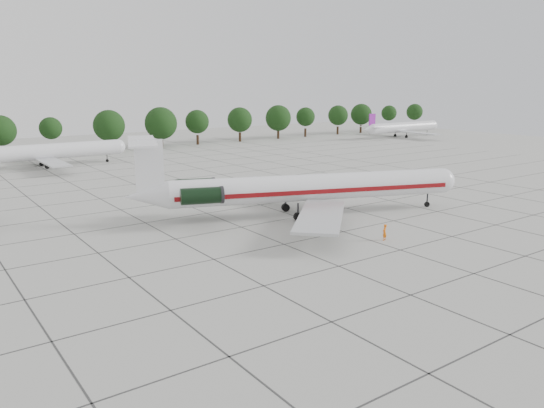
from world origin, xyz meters
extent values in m
plane|color=#ACACA5|center=(0.00, 0.00, 0.00)|extent=(260.00, 260.00, 0.00)
cube|color=#383838|center=(0.00, 15.00, 0.01)|extent=(170.00, 170.00, 0.02)
cylinder|color=silver|center=(10.46, 7.83, 3.40)|extent=(33.87, 15.14, 3.20)
sphere|color=silver|center=(26.84, 1.77, 3.40)|extent=(3.20, 3.20, 3.20)
cone|color=silver|center=(-8.19, 14.74, 3.40)|extent=(5.66, 4.69, 3.20)
cube|color=maroon|center=(11.03, 9.35, 3.15)|extent=(31.87, 11.85, 0.53)
cube|color=maroon|center=(9.90, 6.32, 3.15)|extent=(31.87, 11.85, 0.53)
cube|color=#B7BABC|center=(11.22, 16.87, 2.09)|extent=(5.63, 14.87, 0.29)
cube|color=#B7BABC|center=(5.16, 0.49, 2.09)|extent=(13.49, 13.41, 0.29)
cube|color=black|center=(-1.97, 14.77, 3.69)|extent=(2.44, 1.92, 0.24)
cylinder|color=black|center=(-1.74, 15.41, 3.69)|extent=(5.01, 3.35, 1.84)
cube|color=black|center=(-3.49, 10.67, 3.69)|extent=(2.44, 1.92, 0.24)
cylinder|color=black|center=(-3.72, 10.04, 3.69)|extent=(5.01, 3.35, 1.84)
cube|color=silver|center=(-7.73, 14.58, 6.79)|extent=(3.01, 1.33, 5.82)
cube|color=silver|center=(-8.37, 14.81, 9.51)|extent=(6.77, 11.93, 0.21)
cylinder|color=black|center=(25.02, 2.44, 0.92)|extent=(0.25, 0.25, 1.84)
cylinder|color=black|center=(25.02, 2.44, 0.34)|extent=(0.73, 0.49, 0.68)
cylinder|color=black|center=(8.61, 11.21, 1.26)|extent=(0.30, 0.30, 1.75)
cylinder|color=black|center=(8.61, 11.21, 0.49)|extent=(1.11, 0.88, 0.97)
cylinder|color=black|center=(6.86, 6.48, 1.26)|extent=(0.30, 0.30, 1.75)
cylinder|color=black|center=(6.86, 6.48, 0.49)|extent=(1.11, 0.88, 0.97)
imported|color=orange|center=(9.19, -4.80, 0.84)|extent=(0.71, 0.59, 1.69)
cylinder|color=silver|center=(-6.43, 66.91, 3.00)|extent=(27.20, 3.00, 3.00)
cube|color=#B7BABC|center=(-7.43, 66.91, 1.80)|extent=(3.50, 27.20, 0.25)
cylinder|color=black|center=(-7.43, 69.11, 0.40)|extent=(0.80, 0.45, 0.80)
cylinder|color=black|center=(-7.43, 64.71, 0.40)|extent=(0.80, 0.45, 0.80)
cylinder|color=silver|center=(94.96, 67.03, 3.00)|extent=(27.20, 3.00, 3.00)
cube|color=#B7BABC|center=(93.96, 67.03, 1.80)|extent=(3.50, 27.20, 0.25)
cube|color=purple|center=(81.52, 67.03, 5.60)|extent=(2.40, 0.25, 3.60)
cylinder|color=black|center=(93.96, 69.23, 0.40)|extent=(0.80, 0.45, 0.80)
cylinder|color=black|center=(93.96, 64.83, 0.40)|extent=(0.80, 0.45, 0.80)
cylinder|color=#332114|center=(-11.69, 85.00, 1.25)|extent=(0.70, 0.70, 2.50)
sphere|color=black|center=(-11.69, 85.00, 6.00)|extent=(6.50, 6.50, 6.50)
cylinder|color=#332114|center=(-1.50, 85.00, 1.25)|extent=(0.70, 0.70, 2.50)
sphere|color=black|center=(-1.50, 85.00, 6.00)|extent=(4.93, 4.93, 4.93)
cylinder|color=#332114|center=(11.69, 85.00, 1.25)|extent=(0.70, 0.70, 2.50)
sphere|color=black|center=(11.69, 85.00, 6.00)|extent=(7.40, 7.40, 7.40)
cylinder|color=#332114|center=(24.88, 85.00, 1.25)|extent=(0.70, 0.70, 2.50)
sphere|color=black|center=(24.88, 85.00, 6.00)|extent=(8.08, 8.08, 8.08)
cylinder|color=#332114|center=(35.07, 85.00, 1.25)|extent=(0.70, 0.70, 2.50)
sphere|color=black|center=(35.07, 85.00, 6.00)|extent=(6.17, 6.17, 6.17)
cylinder|color=#332114|center=(48.26, 85.00, 1.25)|extent=(0.70, 0.70, 2.50)
sphere|color=black|center=(48.26, 85.00, 6.00)|extent=(6.82, 6.82, 6.82)
cylinder|color=#332114|center=(61.45, 85.00, 1.25)|extent=(0.70, 0.70, 2.50)
sphere|color=black|center=(61.45, 85.00, 6.00)|extent=(7.44, 7.44, 7.44)
cylinder|color=#332114|center=(71.64, 85.00, 1.25)|extent=(0.70, 0.70, 2.50)
sphere|color=black|center=(71.64, 85.00, 6.00)|extent=(5.66, 5.66, 5.66)
cylinder|color=#332114|center=(84.83, 85.00, 1.25)|extent=(0.70, 0.70, 2.50)
sphere|color=black|center=(84.83, 85.00, 6.00)|extent=(6.25, 6.25, 6.25)
cylinder|color=#332114|center=(95.02, 85.00, 1.25)|extent=(0.70, 0.70, 2.50)
sphere|color=black|center=(95.02, 85.00, 6.00)|extent=(6.79, 6.79, 6.79)
cylinder|color=#332114|center=(108.21, 85.00, 1.25)|extent=(0.70, 0.70, 2.50)
sphere|color=black|center=(108.21, 85.00, 6.00)|extent=(5.16, 5.16, 5.16)
cylinder|color=#332114|center=(121.40, 85.00, 1.25)|extent=(0.70, 0.70, 2.50)
sphere|color=black|center=(121.40, 85.00, 6.00)|extent=(5.68, 5.68, 5.68)
camera|label=1|loc=(-30.38, -40.45, 15.58)|focal=35.00mm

